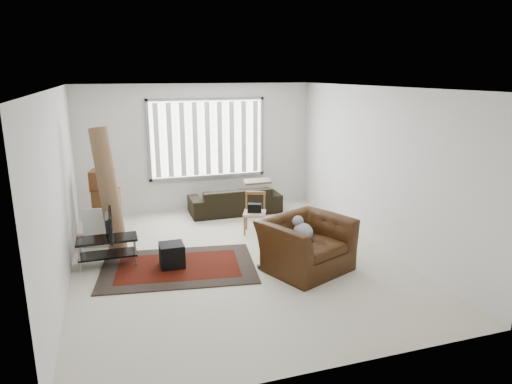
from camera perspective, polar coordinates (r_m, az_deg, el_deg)
room at (r=7.43m, az=-3.46°, el=5.74°), size 6.00×6.02×2.71m
persian_rug at (r=7.22m, az=-9.66°, el=-9.21°), size 2.53×1.87×0.02m
tv_stand at (r=7.45m, az=-18.08°, el=-6.39°), size 0.90×0.41×0.45m
tv at (r=7.34m, az=-18.29°, el=-3.94°), size 0.09×0.73×0.42m
subwoofer at (r=7.19m, az=-10.47°, el=-7.75°), size 0.36×0.36×0.36m
moving_boxes at (r=8.81m, az=-18.26°, el=-1.52°), size 0.57×0.54×1.21m
white_flatpack at (r=8.32m, az=-19.05°, el=-4.22°), size 0.54×0.29×0.66m
rolled_rug at (r=7.96m, az=-17.98°, el=0.32°), size 0.57×0.82×2.07m
sofa at (r=9.71m, az=-2.65°, el=-0.51°), size 1.93×0.84×0.74m
side_chair at (r=8.50m, az=-0.17°, el=-2.36°), size 0.53×0.53×0.75m
armchair at (r=6.95m, az=6.23°, el=-6.09°), size 1.54×1.46×0.91m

